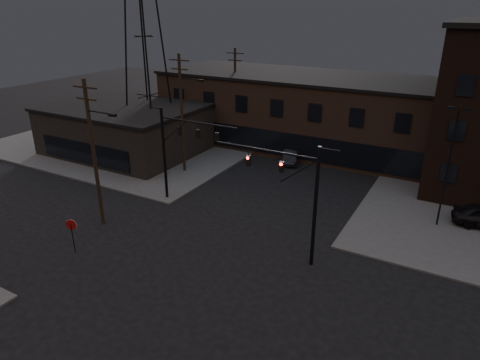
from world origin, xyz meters
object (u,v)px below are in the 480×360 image
Objects in this scene: traffic_signal_far at (176,145)px; parked_car_lot_b at (461,187)px; stop_sign at (72,228)px; traffic_signal_near at (299,191)px; car_crossing at (290,156)px.

parked_car_lot_b is at bearing 31.99° from traffic_signal_far.
traffic_signal_far is at bearing 106.73° from parked_car_lot_b.
stop_sign reaches higher than parked_car_lot_b.
stop_sign is at bearing 120.86° from parked_car_lot_b.
traffic_signal_near is 15.17m from stop_sign.
traffic_signal_near is 3.23× the size of stop_sign.
traffic_signal_far is (-12.07, 3.50, 0.08)m from traffic_signal_near.
parked_car_lot_b is (8.76, 16.51, -4.10)m from traffic_signal_near.
car_crossing is at bearing 114.02° from traffic_signal_near.
car_crossing is at bearing 76.50° from stop_sign.
stop_sign is at bearing -154.10° from traffic_signal_near.
parked_car_lot_b reaches higher than car_crossing.
car_crossing is at bearing 72.31° from parked_car_lot_b.
stop_sign is 24.39m from car_crossing.
traffic_signal_near is 19.32m from car_crossing.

